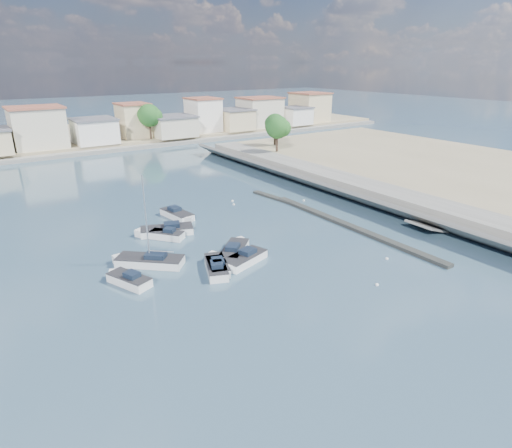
{
  "coord_description": "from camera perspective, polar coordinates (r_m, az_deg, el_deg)",
  "views": [
    {
      "loc": [
        -28.41,
        -22.34,
        18.08
      ],
      "look_at": [
        -3.49,
        14.01,
        1.4
      ],
      "focal_mm": 30.0,
      "sensor_mm": 36.0,
      "label": 1
    }
  ],
  "objects": [
    {
      "name": "seawall_walkway",
      "position": [
        61.19,
        17.83,
        3.41
      ],
      "size": [
        5.0,
        90.0,
        1.8
      ],
      "primitive_type": "cube",
      "color": "slate",
      "rests_on": "ground"
    },
    {
      "name": "motorboat_c",
      "position": [
        49.06,
        -12.14,
        -0.9
      ],
      "size": [
        6.39,
        4.07,
        1.48
      ],
      "color": "white",
      "rests_on": "ground"
    },
    {
      "name": "motorboat_g",
      "position": [
        53.74,
        -10.33,
        1.16
      ],
      "size": [
        2.63,
        5.65,
        1.48
      ],
      "color": "white",
      "rests_on": "ground"
    },
    {
      "name": "far_shore_land",
      "position": [
        119.09,
        -20.65,
        11.05
      ],
      "size": [
        160.0,
        40.0,
        1.4
      ],
      "primitive_type": "cube",
      "color": "gray",
      "rests_on": "ground"
    },
    {
      "name": "motorboat_b",
      "position": [
        39.71,
        -5.37,
        -5.84
      ],
      "size": [
        3.14,
        4.71,
        1.48
      ],
      "color": "white",
      "rests_on": "ground"
    },
    {
      "name": "motorboat_a",
      "position": [
        39.12,
        -16.75,
        -7.13
      ],
      "size": [
        3.09,
        4.57,
        1.48
      ],
      "color": "white",
      "rests_on": "ground"
    },
    {
      "name": "motorboat_e",
      "position": [
        40.3,
        -5.28,
        -5.42
      ],
      "size": [
        2.97,
        4.81,
        1.48
      ],
      "color": "white",
      "rests_on": "ground"
    },
    {
      "name": "sailboat",
      "position": [
        42.08,
        -14.33,
        -4.79
      ],
      "size": [
        6.11,
        5.79,
        9.0
      ],
      "color": "white",
      "rests_on": "ground"
    },
    {
      "name": "ground",
      "position": [
        70.85,
        -9.65,
        5.66
      ],
      "size": [
        400.0,
        400.0,
        0.0
      ],
      "primitive_type": "plane",
      "color": "#304E60",
      "rests_on": "ground"
    },
    {
      "name": "shore_trees",
      "position": [
        98.35,
        -12.57,
        13.33
      ],
      "size": [
        74.56,
        38.32,
        7.92
      ],
      "color": "#38281E",
      "rests_on": "ground"
    },
    {
      "name": "motorboat_f",
      "position": [
        47.83,
        -12.02,
        -1.47
      ],
      "size": [
        3.5,
        3.81,
        1.48
      ],
      "color": "white",
      "rests_on": "ground"
    },
    {
      "name": "mooring_buoys",
      "position": [
        51.19,
        6.54,
        -0.03
      ],
      "size": [
        10.81,
        27.83,
        0.32
      ],
      "color": "white",
      "rests_on": "ground"
    },
    {
      "name": "motorboat_d",
      "position": [
        41.01,
        -1.77,
        -4.85
      ],
      "size": [
        5.45,
        3.34,
        1.48
      ],
      "color": "white",
      "rests_on": "ground"
    },
    {
      "name": "breakwater",
      "position": [
        52.87,
        10.16,
        0.59
      ],
      "size": [
        2.0,
        31.02,
        0.35
      ],
      "color": "black",
      "rests_on": "ground"
    },
    {
      "name": "far_town",
      "position": [
        107.5,
        -13.18,
        13.19
      ],
      "size": [
        113.01,
        12.8,
        8.35
      ],
      "color": "beige",
      "rests_on": "far_shore_land"
    },
    {
      "name": "seawall_embankment",
      "position": [
        78.99,
        27.7,
        5.76
      ],
      "size": [
        49.65,
        90.0,
        2.9
      ],
      "color": "slate",
      "rests_on": "ground"
    },
    {
      "name": "motorboat_h",
      "position": [
        43.17,
        -2.83,
        -3.5
      ],
      "size": [
        4.97,
        4.87,
        1.48
      ],
      "color": "white",
      "rests_on": "ground"
    },
    {
      "name": "far_shore_quay",
      "position": [
        99.16,
        -17.46,
        9.53
      ],
      "size": [
        160.0,
        2.5,
        0.8
      ],
      "primitive_type": "cube",
      "color": "slate",
      "rests_on": "ground"
    }
  ]
}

